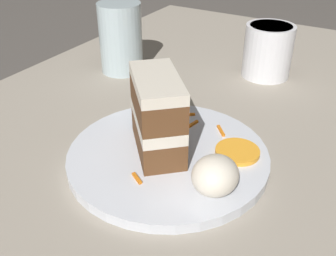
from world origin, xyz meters
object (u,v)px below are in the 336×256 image
(cake_slice, at_px, (157,114))
(coffee_mug, at_px, (268,49))
(cream_dollop, at_px, (215,175))
(orange_garnish, at_px, (237,152))
(plate, at_px, (168,156))
(drinking_glass, at_px, (121,43))

(cake_slice, distance_m, coffee_mug, 0.33)
(cream_dollop, relative_size, orange_garnish, 1.01)
(plate, bearing_deg, cake_slice, 91.85)
(cake_slice, distance_m, cream_dollop, 0.11)
(cake_slice, xyz_separation_m, cream_dollop, (-0.04, -0.10, -0.03))
(cake_slice, relative_size, drinking_glass, 0.90)
(cream_dollop, distance_m, drinking_glass, 0.39)
(cream_dollop, height_order, orange_garnish, cream_dollop)
(orange_garnish, relative_size, drinking_glass, 0.44)
(plate, height_order, coffee_mug, coffee_mug)
(cake_slice, bearing_deg, drinking_glass, -86.94)
(drinking_glass, xyz_separation_m, coffee_mug, (0.12, -0.24, -0.00))
(cream_dollop, bearing_deg, orange_garnish, 3.16)
(plate, relative_size, cake_slice, 2.23)
(plate, xyz_separation_m, orange_garnish, (0.04, -0.08, 0.01))
(cream_dollop, bearing_deg, coffee_mug, 9.69)
(plate, relative_size, drinking_glass, 2.02)
(cream_dollop, bearing_deg, cake_slice, 68.45)
(cream_dollop, xyz_separation_m, coffee_mug, (0.36, 0.06, 0.02))
(plate, distance_m, cream_dollop, 0.10)
(cream_dollop, xyz_separation_m, orange_garnish, (0.08, 0.00, -0.02))
(cake_slice, bearing_deg, cream_dollop, 116.47)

